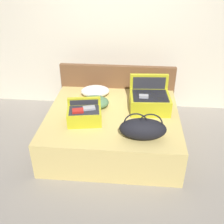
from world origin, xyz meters
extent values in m
plane|color=gray|center=(0.00, 0.00, 0.00)|extent=(12.00, 12.00, 0.00)
cube|color=beige|center=(0.00, 1.65, 1.30)|extent=(8.00, 0.10, 2.60)
cube|color=tan|center=(0.00, 0.40, 0.25)|extent=(1.81, 1.60, 0.51)
cube|color=brown|center=(0.00, 1.24, 0.44)|extent=(1.84, 0.08, 0.88)
cube|color=gold|center=(0.50, 0.55, 0.62)|extent=(0.57, 0.47, 0.23)
cube|color=#28282D|center=(0.50, 0.55, 0.65)|extent=(0.50, 0.42, 0.16)
cube|color=#99999E|center=(0.41, 0.49, 0.75)|extent=(0.13, 0.07, 0.04)
cube|color=gold|center=(0.48, 0.79, 0.72)|extent=(0.54, 0.09, 0.44)
cube|color=#28282D|center=(0.49, 0.76, 0.72)|extent=(0.46, 0.04, 0.37)
cube|color=gold|center=(-0.34, 0.15, 0.60)|extent=(0.47, 0.35, 0.19)
cube|color=#28282D|center=(-0.34, 0.15, 0.63)|extent=(0.42, 0.31, 0.13)
cube|color=#B21E19|center=(-0.41, 0.10, 0.71)|extent=(0.16, 0.13, 0.04)
cube|color=#99999E|center=(-0.29, 0.19, 0.71)|extent=(0.17, 0.13, 0.03)
cube|color=gold|center=(-0.37, 0.31, 0.65)|extent=(0.43, 0.11, 0.28)
cube|color=#28282D|center=(-0.37, 0.28, 0.65)|extent=(0.36, 0.07, 0.24)
ellipsoid|color=black|center=(0.40, -0.12, 0.63)|extent=(0.56, 0.30, 0.25)
torus|color=black|center=(0.32, -0.12, 0.70)|extent=(0.29, 0.02, 0.29)
torus|color=black|center=(0.48, -0.12, 0.70)|extent=(0.29, 0.02, 0.29)
ellipsoid|color=white|center=(-0.31, 0.91, 0.59)|extent=(0.48, 0.35, 0.17)
ellipsoid|color=#4C724C|center=(-0.27, 0.55, 0.59)|extent=(0.43, 0.34, 0.17)
camera|label=1|loc=(0.27, -2.73, 2.42)|focal=42.93mm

